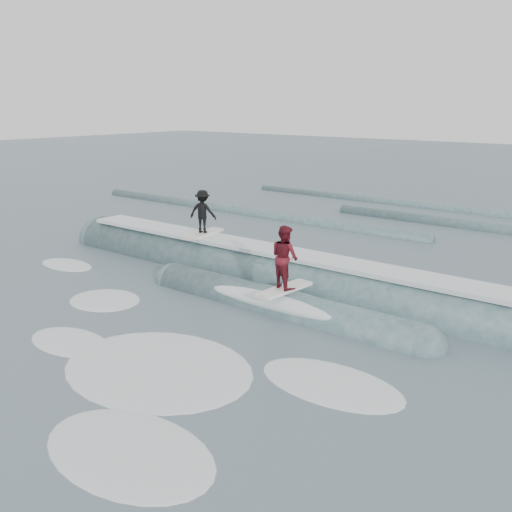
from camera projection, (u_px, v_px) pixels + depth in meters
The scene contains 6 objects.
ground at pixel (164, 324), 15.92m from camera, with size 160.00×160.00×0.00m, color #435A62.
breaking_wave at pixel (275, 284), 19.27m from camera, with size 21.09×3.86×2.17m.
surfer_black at pixel (203, 214), 21.30m from camera, with size 1.18×2.06×1.71m.
surfer_red at pixel (285, 260), 16.55m from camera, with size 1.09×2.04×1.97m.
whitewater at pixel (147, 356), 13.95m from camera, with size 15.25×8.20×0.10m.
far_swells at pixel (405, 221), 29.74m from camera, with size 37.17×8.65×0.80m.
Camera 1 is at (11.23, -10.08, 6.01)m, focal length 40.00 mm.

